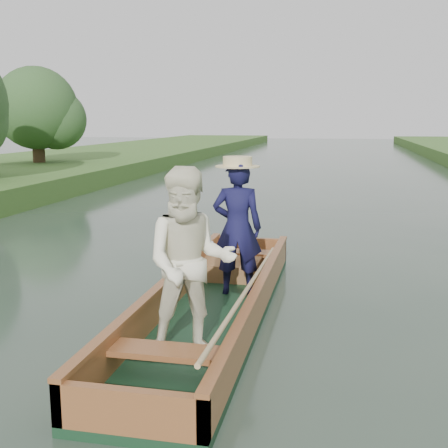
# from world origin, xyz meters

# --- Properties ---
(ground) EXTENTS (120.00, 120.00, 0.00)m
(ground) POSITION_xyz_m (0.00, 0.00, 0.00)
(ground) COLOR #283D30
(ground) RESTS_ON ground
(trees_far) EXTENTS (22.59, 15.93, 4.36)m
(trees_far) POSITION_xyz_m (0.84, 7.59, 2.39)
(trees_far) COLOR #47331E
(trees_far) RESTS_ON ground
(punt) EXTENTS (1.12, 5.00, 1.76)m
(punt) POSITION_xyz_m (0.04, -0.18, 0.59)
(punt) COLOR #13321C
(punt) RESTS_ON ground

